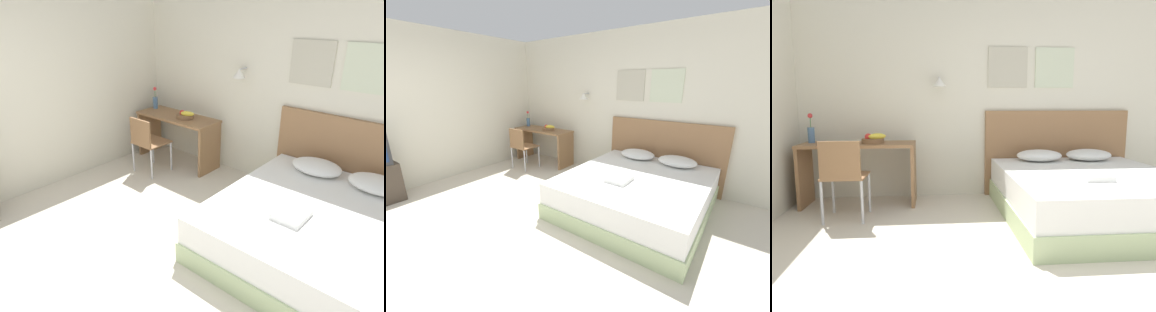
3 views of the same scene
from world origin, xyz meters
TOP-DOWN VIEW (x-y plane):
  - wall_back at (0.01, 2.92)m, footprint 5.48×0.31m
  - bed at (1.04, 1.80)m, footprint 1.84×2.07m
  - headboard at (1.04, 2.87)m, footprint 1.96×0.06m
  - pillow_left at (0.71, 2.57)m, footprint 0.57×0.44m
  - pillow_right at (1.36, 2.57)m, footprint 0.57×0.44m
  - folded_towel_near_foot at (0.92, 1.49)m, footprint 0.28×0.33m
  - desk at (-1.53, 2.55)m, footprint 1.34×0.53m
  - desk_chair at (-1.57, 1.94)m, footprint 0.44×0.44m
  - fruit_bowl at (-1.35, 2.53)m, footprint 0.30×0.26m
  - flower_vase at (-2.10, 2.63)m, footprint 0.08×0.08m

SIDE VIEW (x-z plane):
  - bed at x=1.04m, z-range 0.00..0.50m
  - desk_chair at x=-1.57m, z-range 0.09..0.95m
  - folded_towel_near_foot at x=0.92m, z-range 0.50..0.56m
  - desk at x=-1.53m, z-range 0.16..0.92m
  - headboard at x=1.04m, z-range 0.00..1.14m
  - pillow_left at x=0.71m, z-range 0.50..0.65m
  - pillow_right at x=1.36m, z-range 0.50..0.65m
  - fruit_bowl at x=-1.35m, z-range 0.74..0.86m
  - flower_vase at x=-2.10m, z-range 0.71..1.06m
  - wall_back at x=0.01m, z-range 0.01..2.66m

